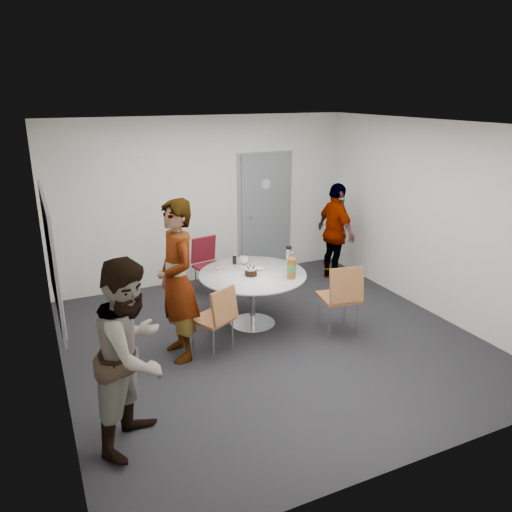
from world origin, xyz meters
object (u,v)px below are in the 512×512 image
table (255,280)px  chair_far (207,260)px  door (265,214)px  person_left (133,354)px  whiteboard (51,254)px  chair_near_right (342,293)px  person_main (177,281)px  person_right (336,233)px  chair_near_left (218,314)px

table → chair_far: bearing=99.1°
door → person_left: (-3.05, -3.66, -0.15)m
whiteboard → table: (2.48, 0.33, -0.80)m
table → chair_near_right: (0.87, -0.77, -0.05)m
chair_near_right → person_left: 2.99m
table → person_left: (-1.97, -1.70, 0.23)m
table → person_main: size_ratio=0.74×
whiteboard → chair_far: whiteboard is taller
door → person_right: door is taller
door → table: size_ratio=1.48×
table → chair_far: table is taller
whiteboard → person_left: (0.51, -1.38, -0.57)m
chair_near_right → person_left: person_left is taller
chair_near_right → person_right: (1.07, 1.78, 0.22)m
chair_near_left → person_right: 3.13m
whiteboard → person_right: 4.65m
chair_near_left → whiteboard: bearing=145.2°
person_left → table: bearing=-9.9°
door → chair_near_left: bearing=-126.1°
chair_near_left → person_main: 0.63m
person_left → person_right: person_left is taller
chair_far → person_main: person_main is taller
chair_far → door: bearing=-164.5°
chair_near_right → chair_far: chair_near_right is taller
whiteboard → table: whiteboard is taller
chair_near_left → chair_near_right: size_ratio=0.89×
whiteboard → table: size_ratio=1.33×
door → whiteboard: (-3.56, -2.28, 0.42)m
table → chair_near_right: bearing=-41.6°
table → chair_far: 1.34m
chair_near_left → chair_far: (0.54, 1.89, 0.02)m
whiteboard → chair_near_left: size_ratio=2.17×
whiteboard → person_main: size_ratio=0.98×
chair_near_right → door: bearing=95.4°
person_right → table: bearing=117.5°
chair_near_right → person_main: size_ratio=0.51×
whiteboard → person_right: size_ratio=1.15×
chair_far → person_main: bearing=50.0°
whiteboard → table: 2.62m
table → person_main: person_main is taller
person_left → door: bearing=-0.6°
table → chair_near_left: (-0.75, -0.57, -0.12)m
person_right → chair_far: bearing=81.7°
whiteboard → chair_near_left: whiteboard is taller
chair_near_right → chair_far: bearing=127.2°
person_main → chair_near_left: bearing=64.6°
chair_near_right → person_right: 2.09m
door → chair_near_left: (-1.84, -2.52, -0.49)m
door → person_main: (-2.26, -2.35, -0.06)m
chair_near_right → person_main: bearing=179.5°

